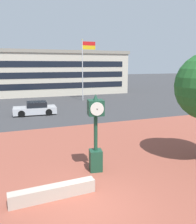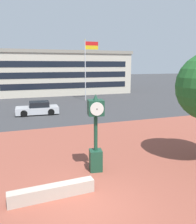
{
  "view_description": "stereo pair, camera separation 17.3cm",
  "coord_description": "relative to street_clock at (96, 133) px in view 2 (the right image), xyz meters",
  "views": [
    {
      "loc": [
        -2.28,
        -7.17,
        4.9
      ],
      "look_at": [
        1.31,
        2.38,
        2.82
      ],
      "focal_mm": 37.53,
      "sensor_mm": 36.0,
      "label": 1
    },
    {
      "loc": [
        -2.12,
        -7.23,
        4.9
      ],
      "look_at": [
        1.31,
        2.38,
        2.82
      ],
      "focal_mm": 37.53,
      "sensor_mm": 36.0,
      "label": 2
    }
  ],
  "objects": [
    {
      "name": "ground_plane",
      "position": [
        -1.23,
        -2.47,
        -1.84
      ],
      "size": [
        200.0,
        200.0,
        0.0
      ],
      "primitive_type": "plane",
      "color": "#38383A"
    },
    {
      "name": "plaza_brick_paving",
      "position": [
        -1.23,
        0.92,
        -1.83
      ],
      "size": [
        44.0,
        14.77,
        0.01
      ],
      "primitive_type": "cube",
      "color": "brown",
      "rests_on": "ground"
    },
    {
      "name": "planter_wall",
      "position": [
        -2.28,
        -1.65,
        -1.59
      ],
      "size": [
        3.22,
        0.55,
        0.5
      ],
      "primitive_type": "cube",
      "rotation": [
        0.0,
        0.0,
        0.05
      ],
      "color": "#ADA393",
      "rests_on": "ground"
    },
    {
      "name": "street_clock",
      "position": [
        0.0,
        0.0,
        0.0
      ],
      "size": [
        0.79,
        0.83,
        3.62
      ],
      "rotation": [
        0.0,
        0.0,
        -0.17
      ],
      "color": "#19422D",
      "rests_on": "ground"
    },
    {
      "name": "car_street_near",
      "position": [
        -1.31,
        13.92,
        -1.27
      ],
      "size": [
        4.19,
        2.12,
        1.28
      ],
      "rotation": [
        0.0,
        0.0,
        1.52
      ],
      "color": "#B7BABF",
      "rests_on": "ground"
    },
    {
      "name": "flagpole_primary",
      "position": [
        6.07,
        21.07,
        3.15
      ],
      "size": [
        1.91,
        0.14,
        8.15
      ],
      "color": "silver",
      "rests_on": "ground"
    },
    {
      "name": "civic_building",
      "position": [
        4.56,
        34.13,
        1.71
      ],
      "size": [
        22.42,
        15.62,
        7.08
      ],
      "color": "beige",
      "rests_on": "ground"
    }
  ]
}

